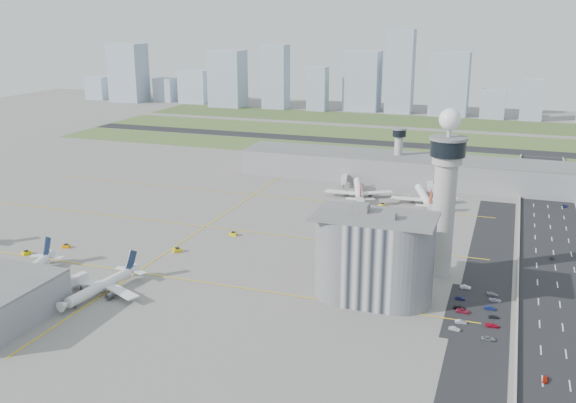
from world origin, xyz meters
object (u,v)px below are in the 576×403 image
(control_tower, at_px, (445,187))
(car_lot_5, at_px, (465,287))
(car_lot_0, at_px, (455,328))
(car_lot_7, at_px, (492,325))
(secondary_tower, at_px, (398,150))
(car_lot_6, at_px, (488,339))
(airplane_near_b, at_px, (25,268))
(car_lot_4, at_px, (460,298))
(airplane_far_b, at_px, (424,192))
(car_lot_2, at_px, (463,311))
(airplane_near_c, at_px, (99,281))
(tug_2, at_px, (177,250))
(tug_3, at_px, (233,234))
(car_hw_2, at_px, (564,206))
(car_hw_4, at_px, (534,178))
(jet_bridge_far_1, at_px, (430,186))
(car_lot_8, at_px, (494,317))
(airplane_far_a, at_px, (359,186))
(car_lot_11, at_px, (493,294))
(car_hw_1, at_px, (552,258))
(car_lot_1, at_px, (461,322))
(car_hw_0, at_px, (545,379))
(admin_building, at_px, (374,257))
(tug_5, at_px, (427,213))
(tug_0, at_px, (26,252))
(jet_bridge_far_0, at_px, (345,179))
(tug_4, at_px, (382,205))
(car_lot_10, at_px, (495,300))
(car_lot_3, at_px, (459,308))
(car_lot_9, at_px, (490,308))
(jet_bridge_near_2, at_px, (56,292))
(tug_1, at_px, (66,246))

(control_tower, bearing_deg, car_lot_5, -45.37)
(car_lot_0, bearing_deg, car_lot_7, -53.52)
(secondary_tower, xyz_separation_m, car_lot_6, (62.74, -190.85, -18.19))
(airplane_near_b, height_order, car_lot_4, airplane_near_b)
(airplane_far_b, height_order, car_lot_2, airplane_far_b)
(airplane_near_c, relative_size, tug_2, 11.16)
(airplane_far_b, distance_m, tug_3, 111.74)
(car_hw_2, distance_m, car_hw_4, 60.00)
(control_tower, distance_m, tug_2, 113.81)
(jet_bridge_far_1, height_order, car_lot_8, jet_bridge_far_1)
(car_lot_5, relative_size, car_hw_2, 0.96)
(airplane_near_b, relative_size, airplane_far_a, 0.91)
(car_lot_11, xyz_separation_m, car_hw_2, (30.59, 128.27, -0.05))
(airplane_near_b, relative_size, car_hw_1, 12.21)
(airplane_far_a, relative_size, car_lot_0, 11.52)
(car_lot_7, bearing_deg, car_lot_1, 89.60)
(car_lot_0, bearing_deg, car_hw_0, -122.52)
(car_lot_8, relative_size, car_hw_4, 0.89)
(airplane_far_b, distance_m, car_hw_2, 72.81)
(admin_building, height_order, car_hw_0, admin_building)
(car_lot_7, relative_size, car_lot_11, 1.01)
(jet_bridge_far_1, bearing_deg, airplane_near_b, -44.52)
(tug_3, distance_m, car_lot_0, 120.68)
(car_lot_5, bearing_deg, car_lot_4, 173.26)
(tug_5, bearing_deg, car_hw_0, 8.07)
(airplane_near_c, height_order, car_lot_2, airplane_near_c)
(car_lot_4, bearing_deg, tug_0, 100.36)
(airplane_far_b, bearing_deg, tug_0, 115.30)
(jet_bridge_far_0, xyz_separation_m, car_hw_2, (121.17, -9.91, -2.27))
(car_lot_8, bearing_deg, car_lot_11, -5.72)
(airplane_far_b, xyz_separation_m, tug_4, (-19.63, -14.91, -4.87))
(car_lot_4, xyz_separation_m, car_lot_8, (11.81, -11.13, -0.02))
(control_tower, bearing_deg, tug_0, -167.65)
(car_lot_0, distance_m, car_lot_10, 29.06)
(car_lot_2, bearing_deg, tug_3, 71.65)
(airplane_far_b, bearing_deg, secondary_tower, 9.75)
(airplane_near_c, xyz_separation_m, car_lot_3, (122.95, 31.43, -4.99))
(tug_4, height_order, car_hw_1, tug_4)
(car_lot_3, relative_size, car_hw_2, 0.96)
(secondary_tower, relative_size, car_lot_9, 8.44)
(jet_bridge_far_1, bearing_deg, airplane_far_a, -63.96)
(car_hw_1, bearing_deg, jet_bridge_near_2, -143.70)
(tug_0, xyz_separation_m, tug_1, (10.63, 12.28, -0.05))
(jet_bridge_near_2, relative_size, car_lot_10, 3.35)
(airplane_far_a, distance_m, car_lot_11, 135.80)
(airplane_near_c, distance_m, tug_4, 161.38)
(control_tower, relative_size, car_lot_11, 14.86)
(car_lot_11, xyz_separation_m, car_hw_1, (21.35, 45.72, -0.09))
(tug_1, relative_size, car_lot_6, 0.70)
(jet_bridge_far_0, bearing_deg, car_lot_0, 15.32)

